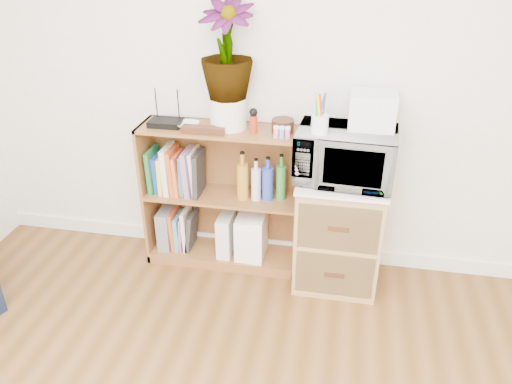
# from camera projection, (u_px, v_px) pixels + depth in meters

# --- Properties ---
(skirting_board) EXTENTS (4.00, 0.02, 0.10)m
(skirting_board) POSITION_uv_depth(u_px,v_px,m) (278.00, 246.00, 3.47)
(skirting_board) COLOR white
(skirting_board) RESTS_ON ground
(bookshelf) EXTENTS (1.00, 0.30, 0.95)m
(bookshelf) POSITION_uv_depth(u_px,v_px,m) (222.00, 198.00, 3.20)
(bookshelf) COLOR brown
(bookshelf) RESTS_ON ground
(wicker_unit) EXTENTS (0.50, 0.45, 0.70)m
(wicker_unit) POSITION_uv_depth(u_px,v_px,m) (338.00, 232.00, 3.07)
(wicker_unit) COLOR #9E7542
(wicker_unit) RESTS_ON ground
(microwave) EXTENTS (0.57, 0.40, 0.30)m
(microwave) POSITION_uv_depth(u_px,v_px,m) (345.00, 155.00, 2.82)
(microwave) COLOR silver
(microwave) RESTS_ON wicker_unit
(pen_cup) EXTENTS (0.09, 0.09, 0.10)m
(pen_cup) POSITION_uv_depth(u_px,v_px,m) (320.00, 124.00, 2.68)
(pen_cup) COLOR white
(pen_cup) RESTS_ON microwave
(small_appliance) EXTENTS (0.25, 0.21, 0.20)m
(small_appliance) POSITION_uv_depth(u_px,v_px,m) (372.00, 110.00, 2.74)
(small_appliance) COLOR silver
(small_appliance) RESTS_ON microwave
(router) EXTENTS (0.20, 0.13, 0.04)m
(router) POSITION_uv_depth(u_px,v_px,m) (166.00, 123.00, 3.01)
(router) COLOR black
(router) RESTS_ON bookshelf
(white_bowl) EXTENTS (0.13, 0.13, 0.03)m
(white_bowl) POSITION_uv_depth(u_px,v_px,m) (188.00, 125.00, 2.98)
(white_bowl) COLOR white
(white_bowl) RESTS_ON bookshelf
(plant_pot) EXTENTS (0.22, 0.22, 0.18)m
(plant_pot) POSITION_uv_depth(u_px,v_px,m) (228.00, 113.00, 2.95)
(plant_pot) COLOR white
(plant_pot) RESTS_ON bookshelf
(potted_plant) EXTENTS (0.31, 0.31, 0.55)m
(potted_plant) POSITION_uv_depth(u_px,v_px,m) (226.00, 50.00, 2.77)
(potted_plant) COLOR #387A30
(potted_plant) RESTS_ON plant_pot
(trinket_box) EXTENTS (0.26, 0.06, 0.04)m
(trinket_box) POSITION_uv_depth(u_px,v_px,m) (203.00, 130.00, 2.90)
(trinket_box) COLOR #3A1E0F
(trinket_box) RESTS_ON bookshelf
(kokeshi_doll) EXTENTS (0.05, 0.05, 0.10)m
(kokeshi_doll) POSITION_uv_depth(u_px,v_px,m) (254.00, 124.00, 2.89)
(kokeshi_doll) COLOR maroon
(kokeshi_doll) RESTS_ON bookshelf
(wooden_bowl) EXTENTS (0.13, 0.13, 0.08)m
(wooden_bowl) POSITION_uv_depth(u_px,v_px,m) (283.00, 126.00, 2.91)
(wooden_bowl) COLOR #361E0E
(wooden_bowl) RESTS_ON bookshelf
(paint_jars) EXTENTS (0.11, 0.04, 0.06)m
(paint_jars) POSITION_uv_depth(u_px,v_px,m) (282.00, 133.00, 2.83)
(paint_jars) COLOR pink
(paint_jars) RESTS_ON bookshelf
(file_box) EXTENTS (0.08, 0.22, 0.28)m
(file_box) POSITION_uv_depth(u_px,v_px,m) (167.00, 227.00, 3.40)
(file_box) COLOR slate
(file_box) RESTS_ON bookshelf
(magazine_holder_left) EXTENTS (0.09, 0.23, 0.28)m
(magazine_holder_left) POSITION_uv_depth(u_px,v_px,m) (226.00, 233.00, 3.32)
(magazine_holder_left) COLOR silver
(magazine_holder_left) RESTS_ON bookshelf
(magazine_holder_mid) EXTENTS (0.09, 0.23, 0.29)m
(magazine_holder_mid) POSITION_uv_depth(u_px,v_px,m) (245.00, 235.00, 3.29)
(magazine_holder_mid) COLOR white
(magazine_holder_mid) RESTS_ON bookshelf
(magazine_holder_right) EXTENTS (0.10, 0.25, 0.31)m
(magazine_holder_right) POSITION_uv_depth(u_px,v_px,m) (258.00, 235.00, 3.28)
(magazine_holder_right) COLOR white
(magazine_holder_right) RESTS_ON bookshelf
(cookbooks) EXTENTS (0.34, 0.20, 0.31)m
(cookbooks) POSITION_uv_depth(u_px,v_px,m) (177.00, 171.00, 3.18)
(cookbooks) COLOR #1A6430
(cookbooks) RESTS_ON bookshelf
(liquor_bottles) EXTENTS (0.30, 0.07, 0.30)m
(liquor_bottles) POSITION_uv_depth(u_px,v_px,m) (261.00, 177.00, 3.08)
(liquor_bottles) COLOR #B57A21
(liquor_bottles) RESTS_ON bookshelf
(lower_books) EXTENTS (0.17, 0.19, 0.29)m
(lower_books) POSITION_uv_depth(u_px,v_px,m) (184.00, 229.00, 3.38)
(lower_books) COLOR #CF4724
(lower_books) RESTS_ON bookshelf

